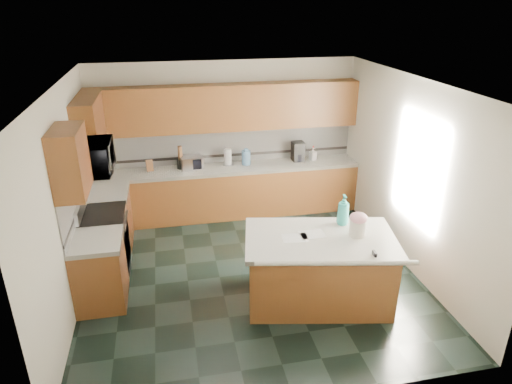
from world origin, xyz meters
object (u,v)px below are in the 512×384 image
object	(u,v)px
soap_bottle_island	(343,210)
knife_block	(150,166)
island_base	(319,271)
island_top	(321,240)
toaster_oven	(191,162)
treat_jar	(358,228)
coffee_maker	(298,151)

from	to	relation	value
soap_bottle_island	knife_block	xyz separation A→B (m)	(-2.50, 2.51, -0.11)
island_base	soap_bottle_island	world-z (taller)	soap_bottle_island
island_top	toaster_oven	world-z (taller)	toaster_oven
treat_jar	soap_bottle_island	distance (m)	0.35
soap_bottle_island	coffee_maker	size ratio (longest dim) A/B	1.19
treat_jar	coffee_maker	world-z (taller)	coffee_maker
island_base	treat_jar	distance (m)	0.75
island_top	toaster_oven	bearing A→B (deg)	127.45
island_top	island_base	bearing A→B (deg)	0.00
island_base	coffee_maker	distance (m)	2.96
island_base	toaster_oven	distance (m)	3.19
island_base	toaster_oven	bearing A→B (deg)	127.45
soap_bottle_island	knife_block	bearing A→B (deg)	136.95
island_base	knife_block	distance (m)	3.55
island_top	toaster_oven	distance (m)	3.13
island_top	soap_bottle_island	size ratio (longest dim) A/B	4.51
toaster_oven	coffee_maker	bearing A→B (deg)	-9.78
island_top	treat_jar	bearing A→B (deg)	5.91
island_base	coffee_maker	bearing A→B (deg)	90.40
island_top	soap_bottle_island	world-z (taller)	soap_bottle_island
island_top	coffee_maker	distance (m)	2.89
knife_block	toaster_oven	distance (m)	0.71
soap_bottle_island	toaster_oven	bearing A→B (deg)	127.58
island_top	soap_bottle_island	bearing A→B (deg)	47.39
soap_bottle_island	toaster_oven	world-z (taller)	soap_bottle_island
soap_bottle_island	toaster_oven	xyz separation A→B (m)	(-1.79, 2.51, -0.10)
toaster_oven	coffee_maker	world-z (taller)	coffee_maker
island_base	knife_block	bearing A→B (deg)	137.87
treat_jar	knife_block	bearing A→B (deg)	135.72
toaster_oven	treat_jar	bearing A→B (deg)	-67.61
knife_block	coffee_maker	bearing A→B (deg)	-8.61
knife_block	coffee_maker	distance (m)	2.63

